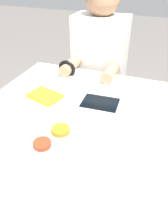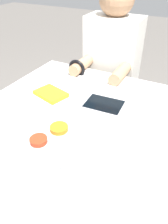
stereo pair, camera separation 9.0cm
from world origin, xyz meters
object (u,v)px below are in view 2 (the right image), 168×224
(thali_tray, at_px, (58,145))
(drinking_glass, at_px, (13,118))
(person_diner, at_px, (110,82))
(red_notebook, at_px, (51,94))
(tablet_device, at_px, (104,104))

(thali_tray, bearing_deg, drinking_glass, 177.16)
(person_diner, relative_size, drinking_glass, 13.26)
(red_notebook, relative_size, drinking_glass, 1.99)
(tablet_device, distance_m, person_diner, 0.54)
(tablet_device, height_order, drinking_glass, drinking_glass)
(red_notebook, distance_m, drinking_glass, 0.29)
(thali_tray, xyz_separation_m, drinking_glass, (-0.23, 0.01, 0.04))
(person_diner, bearing_deg, red_notebook, -102.69)
(red_notebook, height_order, person_diner, person_diner)
(red_notebook, height_order, drinking_glass, drinking_glass)
(tablet_device, distance_m, drinking_glass, 0.42)
(person_diner, bearing_deg, thali_tray, -81.93)
(thali_tray, height_order, tablet_device, thali_tray)
(red_notebook, xyz_separation_m, drinking_glass, (0.01, -0.29, 0.04))
(thali_tray, height_order, drinking_glass, drinking_glass)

